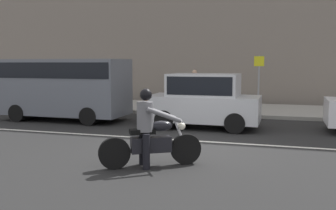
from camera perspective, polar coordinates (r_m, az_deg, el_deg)
ground_plane at (r=9.81m, az=3.17°, el=-6.40°), size 80.00×80.00×0.00m
sidewalk_slab at (r=17.57m, az=9.50°, el=-0.64°), size 40.00×4.40×0.14m
lane_marking_stripe at (r=10.70m, az=3.46°, el=-5.31°), size 18.00×0.14×0.01m
motorcycle_with_rider_gray at (r=7.95m, az=-2.66°, el=-4.52°), size 1.91×1.25×1.63m
parked_hatchback_silver at (r=12.75m, az=5.36°, el=0.73°), size 3.65×1.76×1.80m
parked_van_slate_gray at (r=14.91m, az=-15.16°, el=2.88°), size 4.73×1.96×2.29m
street_sign_post at (r=17.65m, az=13.35°, el=4.20°), size 0.44×0.08×2.35m
pedestrian_bystander at (r=17.14m, az=3.96°, el=2.88°), size 0.34×0.34×1.72m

